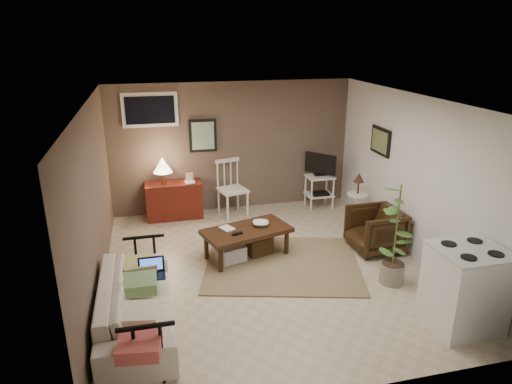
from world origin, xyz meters
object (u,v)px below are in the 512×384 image
object	(u,v)px
potted_plant	(396,231)
sofa	(136,296)
tv_stand	(320,179)
armchair	(375,228)
coffee_table	(246,241)
stove	(465,288)
red_console	(173,197)
side_table	(358,193)
spindle_chair	(232,190)

from	to	relation	value
potted_plant	sofa	bearing A→B (deg)	-176.73
tv_stand	potted_plant	bearing A→B (deg)	-91.27
armchair	coffee_table	bearing A→B (deg)	-98.06
potted_plant	stove	bearing A→B (deg)	-74.49
red_console	stove	bearing A→B (deg)	-53.71
red_console	armchair	bearing A→B (deg)	-35.19
sofa	armchair	bearing A→B (deg)	-72.22
tv_stand	potted_plant	xyz separation A→B (m)	(-0.06, -2.90, 0.20)
sofa	red_console	bearing A→B (deg)	-11.19
red_console	stove	xyz separation A→B (m)	(3.00, -4.09, 0.09)
tv_stand	coffee_table	bearing A→B (deg)	-136.84
tv_stand	sofa	bearing A→B (deg)	-137.83
armchair	stove	world-z (taller)	stove
side_table	armchair	size ratio (longest dim) A/B	1.27
red_console	tv_stand	xyz separation A→B (m)	(2.78, -0.14, 0.16)
coffee_table	spindle_chair	size ratio (longest dim) A/B	1.37
potted_plant	armchair	bearing A→B (deg)	76.18
spindle_chair	stove	xyz separation A→B (m)	(1.93, -3.96, 0.01)
side_table	potted_plant	distance (m)	2.00
sofa	tv_stand	xyz separation A→B (m)	(3.41, 3.09, 0.17)
potted_plant	tv_stand	bearing A→B (deg)	88.73
potted_plant	stove	distance (m)	1.13
spindle_chair	side_table	xyz separation A→B (m)	(2.04, -0.96, 0.10)
tv_stand	stove	world-z (taller)	tv_stand
coffee_table	potted_plant	size ratio (longest dim) A/B	0.99
armchair	potted_plant	world-z (taller)	potted_plant
sofa	spindle_chair	world-z (taller)	spindle_chair
potted_plant	side_table	bearing A→B (deg)	78.51
sofa	stove	xyz separation A→B (m)	(3.64, -0.86, 0.09)
coffee_table	side_table	xyz separation A→B (m)	(2.15, 0.76, 0.32)
sofa	potted_plant	world-z (taller)	potted_plant
coffee_table	stove	bearing A→B (deg)	-47.62
red_console	spindle_chair	xyz separation A→B (m)	(1.07, -0.12, 0.09)
side_table	potted_plant	xyz separation A→B (m)	(-0.40, -1.95, 0.17)
side_table	potted_plant	size ratio (longest dim) A/B	0.66
coffee_table	stove	distance (m)	3.05
red_console	armchair	size ratio (longest dim) A/B	1.55
red_console	tv_stand	bearing A→B (deg)	-2.80
coffee_table	stove	size ratio (longest dim) A/B	1.43
stove	sofa	bearing A→B (deg)	166.69
red_console	potted_plant	distance (m)	4.09
tv_stand	armchair	bearing A→B (deg)	-84.96
spindle_chair	armchair	distance (m)	2.71
coffee_table	red_console	size ratio (longest dim) A/B	1.23
spindle_chair	side_table	distance (m)	2.25
coffee_table	red_console	bearing A→B (deg)	117.37
spindle_chair	tv_stand	xyz separation A→B (m)	(1.70, -0.01, 0.08)
side_table	armchair	world-z (taller)	side_table
coffee_table	armchair	world-z (taller)	armchair
spindle_chair	potted_plant	world-z (taller)	potted_plant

